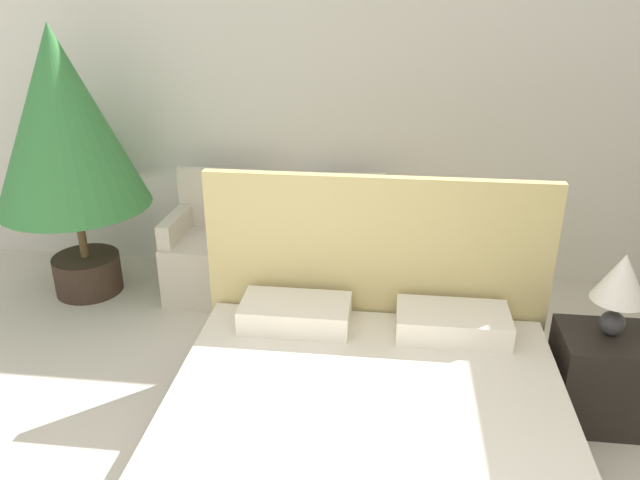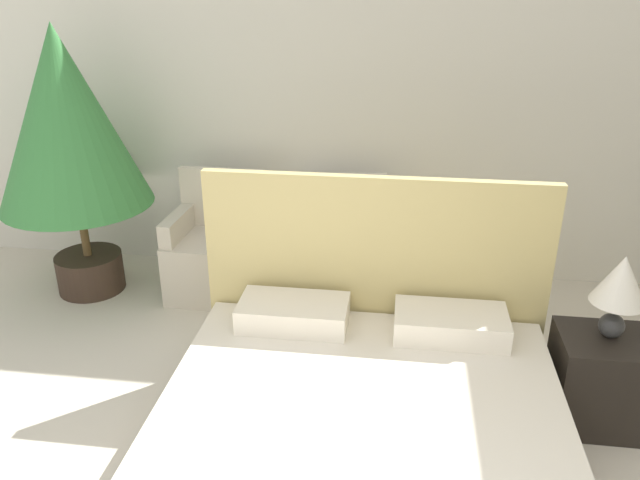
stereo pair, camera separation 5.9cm
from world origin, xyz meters
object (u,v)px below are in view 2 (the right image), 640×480
Objects in this scene: armchair_near_window_right at (342,264)px; nightstand at (598,380)px; armchair_near_window_left at (216,257)px; potted_palm at (67,125)px; bed at (360,447)px; table_lamp at (620,285)px.

armchair_near_window_right is 1.90m from nightstand.
potted_palm reaches higher than armchair_near_window_left.
potted_palm is (-0.99, -0.08, 0.99)m from armchair_near_window_left.
potted_palm is at bearing 141.06° from bed.
bed reaches higher than armchair_near_window_right.
nightstand is at bearing 29.68° from bed.
table_lamp is at bearing -23.16° from armchair_near_window_left.
nightstand is at bearing -45.21° from armchair_near_window_right.
armchair_near_window_left is 1.00× the size of armchair_near_window_right.
table_lamp reaches higher than nightstand.
bed is at bearing -149.94° from table_lamp.
armchair_near_window_left is 2.72m from nightstand.
potted_palm is (-1.94, -0.08, 0.99)m from armchair_near_window_right.
table_lamp is (1.25, 0.72, 0.55)m from bed.
armchair_near_window_left is at bearing 4.72° from potted_palm.
potted_palm reaches higher than bed.
bed is 1.04× the size of potted_palm.
bed is 1.54m from table_lamp.
bed is 1.41m from nightstand.
bed is 3.90× the size of nightstand.
armchair_near_window_left is (-1.23, 1.87, 0.02)m from bed.
potted_palm is at bearing -173.51° from armchair_near_window_left.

